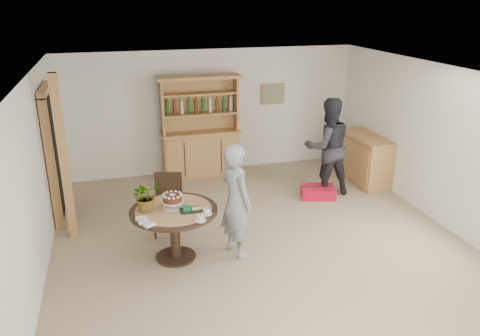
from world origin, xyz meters
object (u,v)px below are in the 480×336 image
(red_suitcase, at_px, (318,192))
(dining_chair, at_px, (168,200))
(hutch, at_px, (200,143))
(sideboard, at_px, (365,159))
(adult_person, at_px, (327,147))
(dining_table, at_px, (174,219))
(teen_boy, at_px, (236,201))

(red_suitcase, bearing_deg, dining_chair, -153.05)
(hutch, height_order, sideboard, hutch)
(adult_person, distance_m, red_suitcase, 0.84)
(hutch, xyz_separation_m, dining_chair, (-0.95, -2.28, -0.15))
(sideboard, relative_size, dining_chair, 1.33)
(adult_person, bearing_deg, dining_table, 29.47)
(sideboard, distance_m, dining_table, 4.43)
(sideboard, bearing_deg, hutch, 157.79)
(dining_table, height_order, dining_chair, dining_chair)
(sideboard, distance_m, dining_chair, 4.13)
(adult_person, xyz_separation_m, red_suitcase, (-0.21, -0.16, -0.80))
(dining_chair, bearing_deg, dining_table, -75.59)
(hutch, bearing_deg, teen_boy, -92.22)
(teen_boy, bearing_deg, dining_chair, 23.19)
(adult_person, height_order, red_suitcase, adult_person)
(sideboard, relative_size, adult_person, 0.70)
(hutch, xyz_separation_m, red_suitcase, (1.84, -1.71, -0.59))
(dining_chair, relative_size, red_suitcase, 1.38)
(dining_table, xyz_separation_m, red_suitcase, (2.81, 1.40, -0.50))
(dining_chair, bearing_deg, adult_person, 29.72)
(teen_boy, bearing_deg, dining_table, 64.69)
(teen_boy, distance_m, adult_person, 2.74)
(red_suitcase, bearing_deg, adult_person, 51.94)
(hutch, height_order, red_suitcase, hutch)
(dining_chair, height_order, teen_boy, teen_boy)
(hutch, distance_m, adult_person, 2.58)
(hutch, bearing_deg, red_suitcase, -42.90)
(sideboard, bearing_deg, dining_table, -155.04)
(sideboard, height_order, dining_table, sideboard)
(dining_table, bearing_deg, red_suitcase, 26.54)
(dining_table, bearing_deg, hutch, 72.61)
(dining_chair, relative_size, teen_boy, 0.58)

